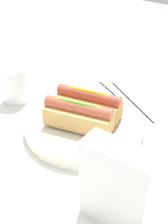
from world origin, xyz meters
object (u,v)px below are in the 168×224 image
(serving_bowl, at_px, (84,124))
(hotdog_back, at_px, (78,115))
(water_glass, at_px, (16,86))
(chopstick_near, at_px, (120,98))
(napkin_box, at_px, (117,187))
(hotdog_front, at_px, (89,103))
(chopstick_far, at_px, (131,100))

(serving_bowl, height_order, hotdog_back, hotdog_back)
(water_glass, relative_size, chopstick_near, 0.41)
(water_glass, bearing_deg, chopstick_near, -138.50)
(serving_bowl, xyz_separation_m, napkin_box, (-0.20, 0.15, 0.06))
(serving_bowl, relative_size, napkin_box, 1.83)
(serving_bowl, distance_m, water_glass, 0.23)
(hotdog_front, distance_m, napkin_box, 0.27)
(water_glass, relative_size, chopstick_far, 0.41)
(serving_bowl, relative_size, chopstick_far, 1.25)
(hotdog_front, xyz_separation_m, hotdog_back, (-0.01, 0.05, 0.00))
(hotdog_back, xyz_separation_m, water_glass, (0.23, -0.01, -0.02))
(chopstick_near, bearing_deg, chopstick_far, -135.90)
(chopstick_far, bearing_deg, hotdog_back, 116.39)
(chopstick_near, relative_size, chopstick_far, 1.00)
(serving_bowl, height_order, water_glass, water_glass)
(hotdog_front, bearing_deg, serving_bowl, 105.35)
(serving_bowl, height_order, chopstick_far, serving_bowl)
(hotdog_front, relative_size, hotdog_back, 1.00)
(chopstick_near, bearing_deg, hotdog_back, 120.25)
(serving_bowl, bearing_deg, chopstick_near, -83.25)
(hotdog_back, height_order, napkin_box, napkin_box)
(napkin_box, height_order, chopstick_far, napkin_box)
(chopstick_near, bearing_deg, water_glass, 63.80)
(napkin_box, bearing_deg, hotdog_front, -46.76)
(hotdog_back, bearing_deg, hotdog_front, -74.65)
(water_glass, bearing_deg, chopstick_far, -140.53)
(hotdog_back, relative_size, chopstick_far, 0.72)
(hotdog_back, bearing_deg, napkin_box, 147.01)
(napkin_box, bearing_deg, water_glass, -23.61)
(hotdog_back, distance_m, water_glass, 0.24)
(chopstick_far, bearing_deg, hotdog_front, 110.76)
(hotdog_back, relative_size, napkin_box, 1.05)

